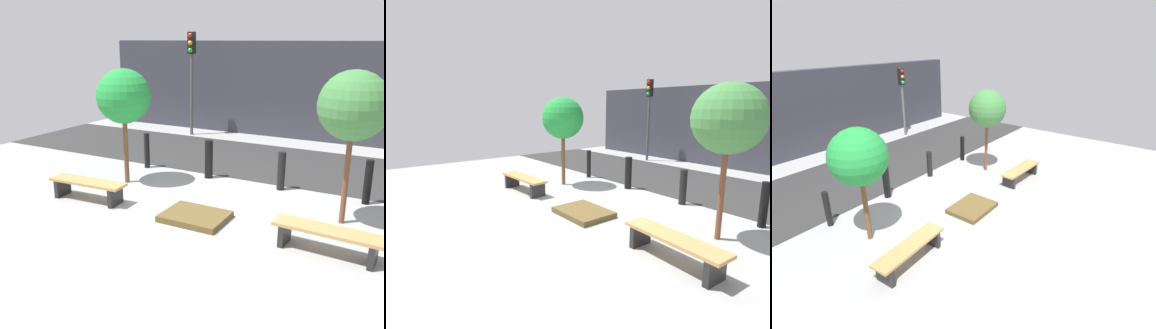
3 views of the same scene
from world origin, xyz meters
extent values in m
plane|color=#989898|center=(0.00, 0.00, 0.00)|extent=(18.00, 18.00, 0.00)
cube|color=#2E2E2E|center=(0.00, 4.80, 0.01)|extent=(18.00, 3.94, 0.01)
cube|color=#33333D|center=(0.00, 8.42, 1.74)|extent=(16.20, 0.50, 3.49)
cube|color=black|center=(-3.41, -0.26, 0.21)|extent=(0.13, 0.47, 0.41)
cube|color=black|center=(-1.92, -0.18, 0.21)|extent=(0.13, 0.47, 0.41)
cube|color=#B2844C|center=(-2.66, -0.22, 0.44)|extent=(1.87, 0.57, 0.06)
cube|color=black|center=(1.91, -0.18, 0.20)|extent=(0.13, 0.47, 0.40)
cube|color=black|center=(3.41, -0.26, 0.20)|extent=(0.13, 0.47, 0.40)
cube|color=#B2844C|center=(2.66, -0.22, 0.43)|extent=(1.88, 0.57, 0.06)
cube|color=brown|center=(0.00, -0.02, 0.06)|extent=(1.29, 1.01, 0.13)
cylinder|color=brown|center=(-2.66, 1.25, 0.92)|extent=(0.12, 0.12, 1.84)
sphere|color=#22903B|center=(-2.66, 1.25, 2.21)|extent=(1.34, 1.34, 1.34)
cylinder|color=brown|center=(2.66, 1.25, 1.00)|extent=(0.11, 0.11, 1.99)
sphere|color=#407F3F|center=(2.66, 1.25, 2.36)|extent=(1.33, 1.33, 1.33)
cylinder|color=black|center=(-2.95, 2.58, 0.50)|extent=(0.16, 0.16, 1.00)
cylinder|color=black|center=(-0.98, 2.58, 0.51)|extent=(0.21, 0.21, 1.01)
cylinder|color=black|center=(0.98, 2.58, 0.47)|extent=(0.19, 0.19, 0.94)
cylinder|color=black|center=(2.95, 2.58, 0.50)|extent=(0.17, 0.17, 1.01)
cylinder|color=slate|center=(3.94, 7.07, 1.67)|extent=(0.12, 0.12, 3.33)
cube|color=black|center=(3.94, 7.07, 2.94)|extent=(0.28, 0.16, 0.78)
sphere|color=red|center=(3.94, 6.96, 3.20)|extent=(0.17, 0.17, 0.17)
sphere|color=orange|center=(3.94, 6.96, 2.94)|extent=(0.17, 0.17, 0.17)
sphere|color=green|center=(3.94, 6.96, 2.68)|extent=(0.17, 0.17, 0.17)
camera|label=1|loc=(3.80, -7.14, 3.55)|focal=40.00mm
camera|label=2|loc=(5.36, -4.31, 2.58)|focal=28.00mm
camera|label=3|loc=(-6.23, -4.40, 4.66)|focal=28.00mm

